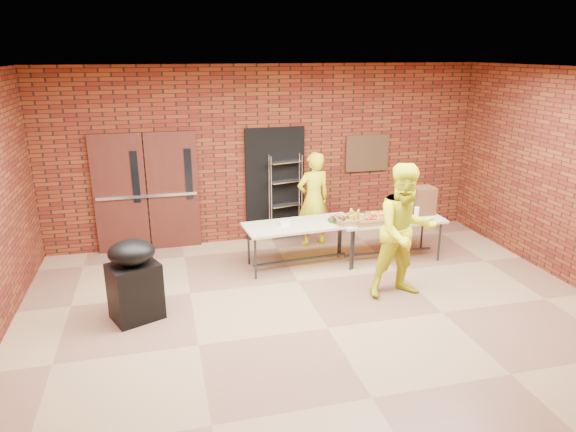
# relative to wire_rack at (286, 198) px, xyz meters

# --- Properties ---
(room) EXTENTS (8.08, 7.08, 3.28)m
(room) POSITION_rel_wire_rack_xyz_m (-0.27, -3.32, 0.79)
(room) COLOR #855E48
(room) RESTS_ON ground
(double_doors) EXTENTS (1.78, 0.12, 2.10)m
(double_doors) POSITION_rel_wire_rack_xyz_m (-2.46, 0.12, 0.24)
(double_doors) COLOR #461A14
(double_doors) RESTS_ON room
(dark_doorway) EXTENTS (1.10, 0.06, 2.10)m
(dark_doorway) POSITION_rel_wire_rack_xyz_m (-0.17, 0.14, 0.24)
(dark_doorway) COLOR black
(dark_doorway) RESTS_ON room
(bronze_plaque) EXTENTS (0.85, 0.04, 0.70)m
(bronze_plaque) POSITION_rel_wire_rack_xyz_m (1.63, 0.13, 0.74)
(bronze_plaque) COLOR #442E1B
(bronze_plaque) RESTS_ON room
(wire_rack) EXTENTS (0.62, 0.32, 1.62)m
(wire_rack) POSITION_rel_wire_rack_xyz_m (0.00, 0.00, 0.00)
(wire_rack) COLOR silver
(wire_rack) RESTS_ON room
(table_left) EXTENTS (1.87, 0.90, 0.75)m
(table_left) POSITION_rel_wire_rack_xyz_m (-0.08, -1.32, -0.13)
(table_left) COLOR tan
(table_left) RESTS_ON room
(table_right) EXTENTS (1.79, 0.77, 0.73)m
(table_right) POSITION_rel_wire_rack_xyz_m (1.47, -1.36, -0.14)
(table_right) COLOR tan
(table_right) RESTS_ON room
(basket_bananas) EXTENTS (0.43, 0.33, 0.13)m
(basket_bananas) POSITION_rel_wire_rack_xyz_m (0.70, -1.47, -0.02)
(basket_bananas) COLOR #B17F47
(basket_bananas) RESTS_ON table_right
(basket_oranges) EXTENTS (0.40, 0.31, 0.12)m
(basket_oranges) POSITION_rel_wire_rack_xyz_m (1.25, -1.37, -0.03)
(basket_oranges) COLOR #B17F47
(basket_oranges) RESTS_ON table_right
(basket_apples) EXTENTS (0.44, 0.34, 0.14)m
(basket_apples) POSITION_rel_wire_rack_xyz_m (0.99, -1.55, -0.02)
(basket_apples) COLOR #B17F47
(basket_apples) RESTS_ON table_right
(muffin_tray) EXTENTS (0.41, 0.41, 0.10)m
(muffin_tray) POSITION_rel_wire_rack_xyz_m (0.60, -1.33, -0.02)
(muffin_tray) COLOR #175015
(muffin_tray) RESTS_ON table_left
(napkin_box) EXTENTS (0.16, 0.11, 0.05)m
(napkin_box) POSITION_rel_wire_rack_xyz_m (-0.33, -1.31, -0.04)
(napkin_box) COLOR white
(napkin_box) RESTS_ON table_left
(coffee_dispenser) EXTENTS (0.36, 0.32, 0.47)m
(coffee_dispenser) POSITION_rel_wire_rack_xyz_m (2.11, -1.26, 0.16)
(coffee_dispenser) COLOR brown
(coffee_dispenser) RESTS_ON table_right
(cup_stack_front) EXTENTS (0.08, 0.08, 0.25)m
(cup_stack_front) POSITION_rel_wire_rack_xyz_m (1.72, -1.51, 0.04)
(cup_stack_front) COLOR white
(cup_stack_front) RESTS_ON table_right
(cup_stack_mid) EXTENTS (0.08, 0.08, 0.23)m
(cup_stack_mid) POSITION_rel_wire_rack_xyz_m (1.83, -1.59, 0.04)
(cup_stack_mid) COLOR white
(cup_stack_mid) RESTS_ON table_right
(cup_stack_back) EXTENTS (0.08, 0.08, 0.24)m
(cup_stack_back) POSITION_rel_wire_rack_xyz_m (1.77, -1.34, 0.04)
(cup_stack_back) COLOR white
(cup_stack_back) RESTS_ON table_right
(covered_grill) EXTENTS (0.76, 0.70, 1.11)m
(covered_grill) POSITION_rel_wire_rack_xyz_m (-2.65, -2.43, -0.26)
(covered_grill) COLOR black
(covered_grill) RESTS_ON room
(volunteer_woman) EXTENTS (0.69, 0.51, 1.73)m
(volunteer_woman) POSITION_rel_wire_rack_xyz_m (0.42, -0.39, 0.05)
(volunteer_woman) COLOR yellow
(volunteer_woman) RESTS_ON room
(volunteer_man) EXTENTS (0.97, 0.76, 1.96)m
(volunteer_man) POSITION_rel_wire_rack_xyz_m (1.08, -2.66, 0.17)
(volunteer_man) COLOR yellow
(volunteer_man) RESTS_ON room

